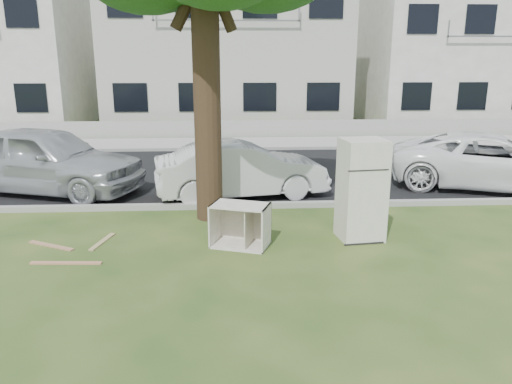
{
  "coord_description": "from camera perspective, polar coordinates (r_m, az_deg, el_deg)",
  "views": [
    {
      "loc": [
        0.02,
        -8.22,
        3.28
      ],
      "look_at": [
        0.5,
        0.6,
        0.87
      ],
      "focal_mm": 35.0,
      "sensor_mm": 36.0,
      "label": 1
    }
  ],
  "objects": [
    {
      "name": "kerb_near",
      "position": [
        11.17,
        -3.11,
        -1.86
      ],
      "size": [
        120.0,
        0.18,
        0.12
      ],
      "primitive_type": "cube",
      "color": "gray",
      "rests_on": "ground"
    },
    {
      "name": "kerb_far",
      "position": [
        18.07,
        -3.17,
        4.76
      ],
      "size": [
        120.0,
        0.18,
        0.12
      ],
      "primitive_type": "cube",
      "color": "gray",
      "rests_on": "ground"
    },
    {
      "name": "plank_c",
      "position": [
        9.57,
        -17.15,
        -5.43
      ],
      "size": [
        0.3,
        0.87,
        0.02
      ],
      "primitive_type": "cube",
      "rotation": [
        0.0,
        0.0,
        1.34
      ],
      "color": "tan",
      "rests_on": "ground"
    },
    {
      "name": "fridge",
      "position": [
        9.29,
        11.98,
        0.25
      ],
      "size": [
        0.85,
        0.8,
        1.86
      ],
      "primitive_type": "cube",
      "rotation": [
        0.0,
        0.0,
        0.12
      ],
      "color": "beige",
      "rests_on": "ground"
    },
    {
      "name": "road",
      "position": [
        14.6,
        -3.15,
        2.25
      ],
      "size": [
        120.0,
        7.0,
        0.01
      ],
      "primitive_type": "cube",
      "color": "black",
      "rests_on": "ground"
    },
    {
      "name": "ground",
      "position": [
        8.85,
        -3.06,
        -6.52
      ],
      "size": [
        120.0,
        120.0,
        0.0
      ],
      "primitive_type": "plane",
      "color": "#234017"
    },
    {
      "name": "low_wall",
      "position": [
        21.03,
        -3.2,
        7.2
      ],
      "size": [
        120.0,
        0.15,
        0.7
      ],
      "primitive_type": "cube",
      "color": "gray",
      "rests_on": "ground"
    },
    {
      "name": "townhouse_center",
      "position": [
        25.73,
        -3.33,
        16.2
      ],
      "size": [
        11.22,
        8.16,
        7.44
      ],
      "color": "#B4B2A4",
      "rests_on": "ground"
    },
    {
      "name": "cabinet",
      "position": [
        8.87,
        -1.81,
        -3.81
      ],
      "size": [
        1.13,
        0.9,
        0.77
      ],
      "primitive_type": "cube",
      "rotation": [
        0.0,
        0.0,
        -0.33
      ],
      "color": "white",
      "rests_on": "ground"
    },
    {
      "name": "car_right",
      "position": [
        14.11,
        25.44,
        3.19
      ],
      "size": [
        5.49,
        3.88,
        1.39
      ],
      "primitive_type": "imported",
      "rotation": [
        0.0,
        0.0,
        1.22
      ],
      "color": "white",
      "rests_on": "ground"
    },
    {
      "name": "car_center",
      "position": [
        11.92,
        -1.69,
        2.58
      ],
      "size": [
        4.26,
        2.14,
        1.34
      ],
      "primitive_type": "imported",
      "rotation": [
        0.0,
        0.0,
        1.76
      ],
      "color": "silver",
      "rests_on": "ground"
    },
    {
      "name": "plank_b",
      "position": [
        9.68,
        -22.38,
        -5.69
      ],
      "size": [
        0.94,
        0.56,
        0.02
      ],
      "primitive_type": "cube",
      "rotation": [
        0.0,
        0.0,
        -0.48
      ],
      "color": "#A47655",
      "rests_on": "ground"
    },
    {
      "name": "car_left",
      "position": [
        13.33,
        -22.99,
        3.45
      ],
      "size": [
        5.26,
        3.41,
        1.66
      ],
      "primitive_type": "imported",
      "rotation": [
        0.0,
        0.0,
        1.25
      ],
      "color": "#A7A9AE",
      "rests_on": "ground"
    },
    {
      "name": "townhouse_right",
      "position": [
        28.38,
        22.57,
        14.41
      ],
      "size": [
        10.2,
        8.16,
        6.84
      ],
      "color": "white",
      "rests_on": "ground"
    },
    {
      "name": "plank_a",
      "position": [
        8.81,
        -20.9,
        -7.58
      ],
      "size": [
        1.17,
        0.17,
        0.02
      ],
      "primitive_type": "cube",
      "rotation": [
        0.0,
        0.0,
        -0.06
      ],
      "color": "#B27756",
      "rests_on": "ground"
    },
    {
      "name": "sidewalk",
      "position": [
        19.5,
        -3.18,
        5.54
      ],
      "size": [
        120.0,
        2.8,
        0.01
      ],
      "primitive_type": "cube",
      "color": "gray",
      "rests_on": "ground"
    }
  ]
}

